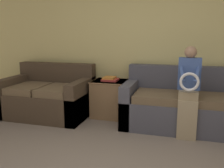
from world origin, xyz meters
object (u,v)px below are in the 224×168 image
child_left_seated (189,88)px  side_shelf (110,98)px  book_stack (110,79)px  couch_main (187,106)px  couch_side (49,97)px

child_left_seated → side_shelf: 1.39m
child_left_seated → side_shelf: child_left_seated is taller
book_stack → couch_main: bearing=-7.2°
couch_side → couch_main: bearing=1.6°
couch_side → side_shelf: bearing=12.3°
couch_main → book_stack: (-1.24, 0.16, 0.32)m
child_left_seated → side_shelf: bearing=157.3°
couch_main → child_left_seated: 0.50m
couch_main → child_left_seated: size_ratio=1.53×
couch_main → book_stack: size_ratio=7.01×
couch_main → book_stack: couch_main is taller
couch_side → book_stack: 1.11m
couch_main → couch_side: couch_main is taller
couch_side → child_left_seated: bearing=-7.4°
couch_main → book_stack: bearing=172.8°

